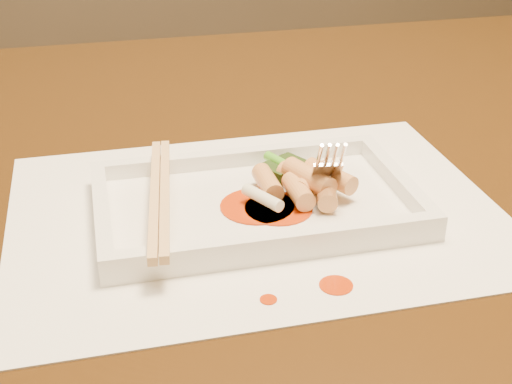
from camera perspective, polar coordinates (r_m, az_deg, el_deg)
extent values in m
cube|color=black|center=(0.67, 0.09, 0.40)|extent=(1.40, 0.90, 0.04)
cube|color=white|center=(0.59, 0.00, -1.61)|extent=(0.40, 0.30, 0.00)
cylinder|color=#BE3105|center=(0.50, 6.42, -7.42)|extent=(0.02, 0.02, 0.00)
cylinder|color=#BE3105|center=(0.49, 1.00, -8.60)|extent=(0.01, 0.01, 0.00)
cube|color=white|center=(0.59, 0.00, -1.20)|extent=(0.26, 0.16, 0.01)
cube|color=white|center=(0.65, -1.53, 2.78)|extent=(0.26, 0.01, 0.01)
cube|color=white|center=(0.52, 1.90, -4.04)|extent=(0.26, 0.01, 0.01)
cube|color=white|center=(0.57, -12.23, -1.63)|extent=(0.01, 0.14, 0.01)
cube|color=white|center=(0.62, 11.23, 1.01)|extent=(0.01, 0.14, 0.01)
cube|color=black|center=(0.62, 2.27, 1.84)|extent=(0.05, 0.04, 0.01)
cylinder|color=#EAEACC|center=(0.57, 0.52, -0.45)|extent=(0.03, 0.04, 0.01)
cylinder|color=#3D9A18|center=(0.61, 3.43, 1.55)|extent=(0.04, 0.08, 0.01)
cube|color=tan|center=(0.57, -8.10, -0.24)|extent=(0.03, 0.19, 0.01)
cube|color=tan|center=(0.57, -7.30, -0.15)|extent=(0.03, 0.19, 0.01)
cylinder|color=#BE3105|center=(0.58, 0.10, -1.13)|extent=(0.06, 0.06, 0.00)
cylinder|color=#BE3105|center=(0.58, 1.82, -1.32)|extent=(0.06, 0.06, 0.00)
cylinder|color=tan|center=(0.60, 4.57, 0.95)|extent=(0.05, 0.05, 0.02)
cylinder|color=tan|center=(0.58, 5.61, 0.12)|extent=(0.03, 0.05, 0.02)
cylinder|color=tan|center=(0.59, 4.25, 1.16)|extent=(0.04, 0.05, 0.02)
cylinder|color=tan|center=(0.59, 0.93, 0.76)|extent=(0.02, 0.04, 0.02)
cylinder|color=tan|center=(0.60, 3.67, 1.11)|extent=(0.04, 0.05, 0.02)
cylinder|color=tan|center=(0.59, 5.96, 1.28)|extent=(0.04, 0.05, 0.02)
cylinder|color=tan|center=(0.58, 3.40, 0.06)|extent=(0.02, 0.04, 0.02)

